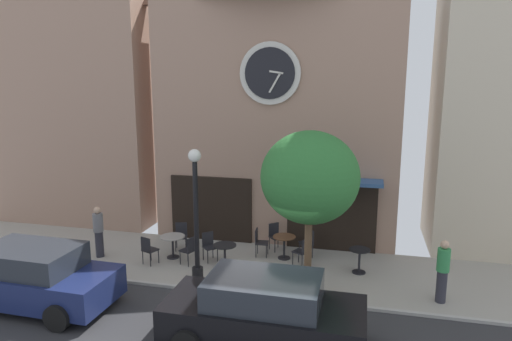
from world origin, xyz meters
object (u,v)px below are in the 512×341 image
cafe_chair_under_awning (148,248)px  cafe_table_near_door (359,257)px  street_tree (310,178)px  cafe_chair_facing_wall (259,240)px  cafe_chair_right_end (308,241)px  cafe_chair_mid_row (303,250)px  pedestrian_green (443,271)px  cafe_table_center_left (225,251)px  cafe_chair_corner (190,248)px  cafe_chair_near_lamp (209,244)px  parked_car_black (264,311)px  street_lamp (196,215)px  cafe_table_center_right (284,242)px  cafe_table_leftmost (173,242)px  pedestrian_grey (99,231)px  parked_car_navy (31,277)px  cafe_chair_facing_street (181,234)px  cafe_chair_curbside (275,234)px

cafe_chair_under_awning → cafe_table_near_door: bearing=8.0°
street_tree → cafe_chair_facing_wall: 3.82m
cafe_chair_right_end → cafe_chair_mid_row: (-0.07, -0.82, 0.00)m
street_tree → cafe_chair_mid_row: bearing=102.3°
cafe_chair_mid_row → pedestrian_green: 4.07m
pedestrian_green → cafe_table_center_left: bearing=172.7°
pedestrian_green → cafe_chair_under_awning: bearing=176.8°
cafe_chair_corner → cafe_chair_mid_row: size_ratio=1.00×
cafe_chair_corner → cafe_chair_near_lamp: same height
cafe_chair_mid_row → parked_car_black: 4.42m
cafe_chair_facing_wall → cafe_chair_near_lamp: same height
street_tree → cafe_chair_corner: size_ratio=4.87×
street_lamp → cafe_table_center_left: street_lamp is taller
cafe_table_center_right → cafe_table_near_door: cafe_table_center_right is taller
cafe_table_leftmost → cafe_table_near_door: size_ratio=1.08×
cafe_chair_under_awning → pedestrian_grey: (-1.84, 0.23, 0.33)m
cafe_table_center_left → cafe_chair_under_awning: cafe_chair_under_awning is taller
cafe_chair_corner → cafe_chair_right_end: 3.81m
cafe_table_center_left → pedestrian_green: (6.07, -0.78, 0.34)m
street_tree → parked_car_black: 3.72m
parked_car_navy → pedestrian_green: bearing=14.4°
street_tree → cafe_chair_corner: (-3.76, 0.89, -2.61)m
street_tree → pedestrian_green: 4.12m
cafe_table_leftmost → cafe_chair_near_lamp: bearing=4.2°
cafe_chair_right_end → cafe_chair_mid_row: 0.82m
cafe_table_near_door → cafe_chair_corner: size_ratio=0.82×
street_tree → cafe_chair_facing_street: street_tree is taller
cafe_chair_facing_wall → cafe_chair_mid_row: same height
cafe_table_center_left → cafe_chair_under_awning: bearing=-172.5°
pedestrian_grey → parked_car_black: bearing=-30.1°
cafe_chair_near_lamp → parked_car_black: size_ratio=0.21×
pedestrian_green → parked_car_black: size_ratio=0.39×
cafe_chair_facing_street → cafe_chair_right_end: bearing=4.5°
cafe_table_center_right → cafe_table_leftmost: bearing=-167.5°
cafe_table_center_right → cafe_chair_near_lamp: (-2.29, -0.69, -0.01)m
cafe_table_center_right → cafe_chair_facing_wall: 0.82m
cafe_chair_curbside → cafe_chair_right_end: same height
parked_car_navy → parked_car_black: bearing=-3.2°
cafe_chair_facing_street → parked_car_navy: (-2.14, -4.55, 0.23)m
cafe_chair_curbside → cafe_chair_right_end: size_ratio=1.00×
cafe_table_center_left → cafe_chair_facing_wall: 1.44m
cafe_table_center_left → cafe_chair_curbside: cafe_chair_curbside is taller
cafe_table_center_right → cafe_chair_near_lamp: size_ratio=0.83×
cafe_chair_right_end → cafe_table_center_right: bearing=-154.4°
parked_car_navy → parked_car_black: size_ratio=1.01×
street_lamp → cafe_chair_facing_wall: size_ratio=4.22×
cafe_chair_curbside → cafe_chair_mid_row: same height
cafe_chair_curbside → pedestrian_green: (4.88, -2.66, 0.33)m
pedestrian_grey → cafe_chair_corner: bearing=1.1°
cafe_table_leftmost → cafe_table_near_door: (5.86, 0.20, -0.06)m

